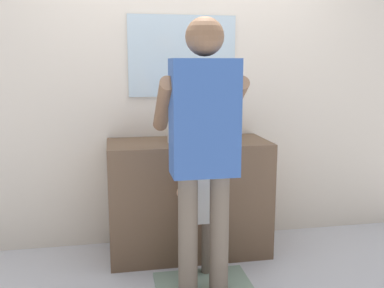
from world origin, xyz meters
TOP-DOWN VIEW (x-y plane):
  - ground_plane at (0.00, 0.00)m, footprint 14.00×14.00m
  - back_wall at (0.00, 0.62)m, footprint 4.40×0.10m
  - vanity_cabinet at (0.00, 0.30)m, footprint 1.23×0.54m
  - sink_basin at (0.00, 0.28)m, footprint 0.32×0.32m
  - faucet at (0.00, 0.48)m, footprint 0.18×0.14m
  - toothbrush_cup at (0.35, 0.31)m, footprint 0.07×0.07m
  - bath_mat at (0.00, -0.25)m, footprint 0.64×0.40m
  - child_toddler at (0.00, -0.10)m, footprint 0.27×0.27m
  - adult_parent at (-0.02, -0.36)m, footprint 0.54×0.57m

SIDE VIEW (x-z plane):
  - ground_plane at x=0.00m, z-range 0.00..0.00m
  - bath_mat at x=0.00m, z-range 0.00..0.02m
  - vanity_cabinet at x=0.00m, z-range 0.00..0.89m
  - child_toddler at x=0.00m, z-range 0.09..0.96m
  - toothbrush_cup at x=0.35m, z-range 0.84..1.05m
  - sink_basin at x=0.00m, z-range 0.90..1.01m
  - faucet at x=0.00m, z-range 0.88..1.07m
  - adult_parent at x=-0.02m, z-range 0.18..1.92m
  - back_wall at x=0.00m, z-range 0.00..2.70m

